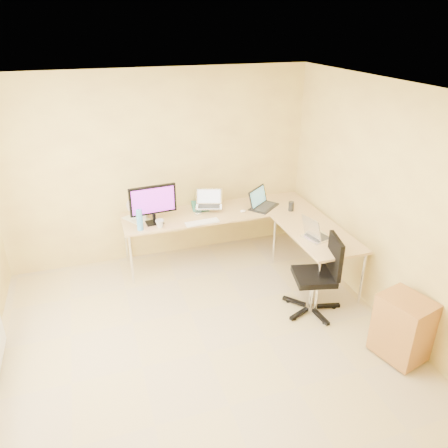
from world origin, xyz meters
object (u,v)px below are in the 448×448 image
object	(u,v)px
monitor	(153,205)
laptop_center	(209,199)
desk_return	(315,257)
water_bottle	(140,220)
laptop_return	(318,229)
desk_fan	(135,208)
laptop_black	(264,198)
mug	(160,224)
cabinet	(403,327)
desk_main	(219,235)
office_chair	(314,274)
keyboard	(202,222)

from	to	relation	value
monitor	laptop_center	world-z (taller)	monitor
desk_return	laptop_center	world-z (taller)	laptop_center
water_bottle	laptop_return	bearing A→B (deg)	-23.95
desk_fan	laptop_black	bearing A→B (deg)	-10.52
mug	cabinet	distance (m)	3.04
desk_return	water_bottle	size ratio (longest dim) A/B	4.76
water_bottle	desk_fan	xyz separation A→B (m)	(-0.01, 0.40, -0.00)
mug	cabinet	xyz separation A→B (m)	(2.00, -2.25, -0.42)
desk_return	mug	world-z (taller)	mug
desk_main	water_bottle	world-z (taller)	water_bottle
laptop_black	water_bottle	size ratio (longest dim) A/B	1.58
desk_return	office_chair	world-z (taller)	office_chair
laptop_center	keyboard	distance (m)	0.45
desk_return	cabinet	distance (m)	1.51
desk_fan	office_chair	world-z (taller)	desk_fan
desk_main	laptop_center	distance (m)	0.55
laptop_center	desk_fan	xyz separation A→B (m)	(-1.00, 0.08, -0.03)
laptop_black	water_bottle	xyz separation A→B (m)	(-1.76, -0.16, 0.00)
cabinet	water_bottle	bearing A→B (deg)	120.21
desk_return	water_bottle	bearing A→B (deg)	160.11
desk_return	laptop_center	bearing A→B (deg)	135.72
keyboard	office_chair	distance (m)	1.59
desk_main	monitor	distance (m)	1.11
desk_fan	laptop_return	xyz separation A→B (m)	(2.02, -1.29, -0.01)
mug	desk_fan	size ratio (longest dim) A/B	0.41
office_chair	keyboard	bearing A→B (deg)	141.71
monitor	mug	distance (m)	0.26
keyboard	mug	size ratio (longest dim) A/B	4.03
laptop_black	water_bottle	bearing A→B (deg)	145.85
monitor	laptop_black	bearing A→B (deg)	-3.72
laptop_black	keyboard	bearing A→B (deg)	153.32
desk_fan	office_chair	bearing A→B (deg)	-46.47
mug	laptop_return	size ratio (longest dim) A/B	0.30
desk_fan	laptop_return	size ratio (longest dim) A/B	0.74
desk_return	desk_main	bearing A→B (deg)	134.27
water_bottle	laptop_black	bearing A→B (deg)	5.36
office_chair	monitor	bearing A→B (deg)	150.86
water_bottle	desk_return	bearing A→B (deg)	-19.89
monitor	keyboard	world-z (taller)	monitor
desk_main	mug	size ratio (longest dim) A/B	23.85
mug	desk_fan	xyz separation A→B (m)	(-0.26, 0.41, 0.08)
laptop_center	office_chair	xyz separation A→B (m)	(0.78, -1.60, -0.40)
monitor	office_chair	xyz separation A→B (m)	(1.57, -1.43, -0.49)
laptop_black	desk_fan	bearing A→B (deg)	133.03
desk_main	cabinet	bearing A→B (deg)	-65.78
desk_return	cabinet	xyz separation A→B (m)	(0.15, -1.50, -0.01)
desk_main	desk_return	distance (m)	1.40
water_bottle	office_chair	distance (m)	2.22
monitor	water_bottle	bearing A→B (deg)	-149.56
desk_main	monitor	bearing A→B (deg)	-173.76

